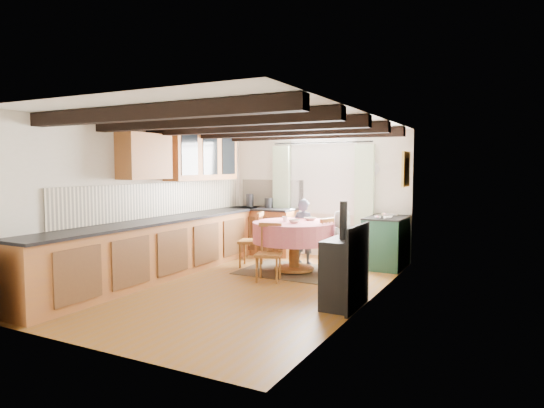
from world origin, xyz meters
The scene contains 40 objects.
floor centered at (0.00, 0.00, 0.00)m, with size 3.60×5.50×0.00m, color brown.
ceiling centered at (0.00, 0.00, 2.40)m, with size 3.60×5.50×0.00m, color white.
wall_back centered at (0.00, 2.75, 1.20)m, with size 3.60×0.00×2.40m, color silver.
wall_front centered at (0.00, -2.75, 1.20)m, with size 3.60×0.00×2.40m, color silver.
wall_left centered at (-1.80, 0.00, 1.20)m, with size 0.00×5.50×2.40m, color silver.
wall_right centered at (1.80, 0.00, 1.20)m, with size 0.00×5.50×2.40m, color silver.
beam_a centered at (0.00, -2.00, 2.31)m, with size 3.60×0.16×0.16m, color black.
beam_b centered at (0.00, -1.00, 2.31)m, with size 3.60×0.16×0.16m, color black.
beam_c centered at (0.00, 0.00, 2.31)m, with size 3.60×0.16×0.16m, color black.
beam_d centered at (0.00, 1.00, 2.31)m, with size 3.60×0.16×0.16m, color black.
beam_e centered at (0.00, 2.00, 2.31)m, with size 3.60×0.16×0.16m, color black.
splash_left centered at (-1.78, 0.30, 1.20)m, with size 0.02×4.50×0.55m, color beige.
splash_back centered at (-1.00, 2.73, 1.20)m, with size 1.40×0.02×0.55m, color beige.
base_cabinet_left centered at (-1.50, 0.00, 0.44)m, with size 0.60×5.30×0.88m, color #9D5A1F.
base_cabinet_back centered at (-1.05, 2.45, 0.44)m, with size 1.30×0.60×0.88m, color #9D5A1F.
worktop_left centered at (-1.48, 0.00, 0.90)m, with size 0.64×5.30×0.04m, color black.
worktop_back centered at (-1.05, 2.43, 0.90)m, with size 1.30×0.64×0.04m, color black.
wall_cabinet_glass centered at (-1.63, 1.20, 1.95)m, with size 0.34×1.80×0.90m, color #9D5A1F.
wall_cabinet_solid centered at (-1.63, -0.30, 1.90)m, with size 0.34×0.90×0.70m, color #9D5A1F.
window_frame centered at (0.10, 2.73, 1.60)m, with size 1.34×0.03×1.54m, color white.
window_pane centered at (0.10, 2.74, 1.60)m, with size 1.20×0.01×1.40m, color white.
curtain_left centered at (-0.75, 2.65, 1.10)m, with size 0.35×0.10×2.10m, color silver.
curtain_right centered at (0.95, 2.65, 1.10)m, with size 0.35×0.10×2.10m, color silver.
curtain_rod centered at (0.10, 2.65, 2.20)m, with size 0.03×0.03×2.00m, color black.
wall_picture centered at (1.77, 2.30, 1.70)m, with size 0.04×0.50×0.60m, color gold.
wall_plate centered at (1.05, 2.72, 1.70)m, with size 0.30×0.30×0.02m, color silver.
rug centered at (0.20, 1.22, 0.01)m, with size 1.70×1.33×0.01m, color #3D312A.
dining_table centered at (0.20, 1.22, 0.42)m, with size 1.38×1.38×0.83m, color tan, non-canonical shape.
chair_near centered at (0.13, 0.43, 0.44)m, with size 0.38×0.40×0.88m, color #9B5D1D, non-canonical shape.
chair_left centered at (-0.64, 1.24, 0.48)m, with size 0.41×0.43×0.96m, color #9B5D1D, non-canonical shape.
chair_right centered at (0.91, 1.26, 0.46)m, with size 0.39×0.41×0.92m, color #9B5D1D, non-canonical shape.
aga_range centered at (1.47, 2.26, 0.45)m, with size 0.63×0.98×0.90m, color #1A3D2C, non-canonical shape.
cast_iron_stove centered at (1.58, -0.33, 0.66)m, with size 0.40×0.66×1.32m, color black, non-canonical shape.
child_far centered at (0.08, 1.87, 0.58)m, with size 0.43×0.28×1.17m, color #3F4659.
child_right centered at (1.03, 1.22, 0.53)m, with size 0.52×0.34×1.06m, color white.
bowl_a centered at (0.33, 1.57, 0.85)m, with size 0.20×0.20×0.05m, color silver.
bowl_b centered at (0.26, 1.09, 0.86)m, with size 0.18×0.18×0.06m, color silver.
cup centered at (0.02, 1.24, 0.87)m, with size 0.09×0.09×0.08m, color silver.
canister_tall centered at (-1.40, 2.50, 1.05)m, with size 0.16×0.16×0.27m, color #262628.
canister_wide centered at (-0.99, 2.55, 1.02)m, with size 0.17×0.17×0.19m, color #262628.
Camera 1 is at (3.48, -5.87, 1.74)m, focal length 31.40 mm.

